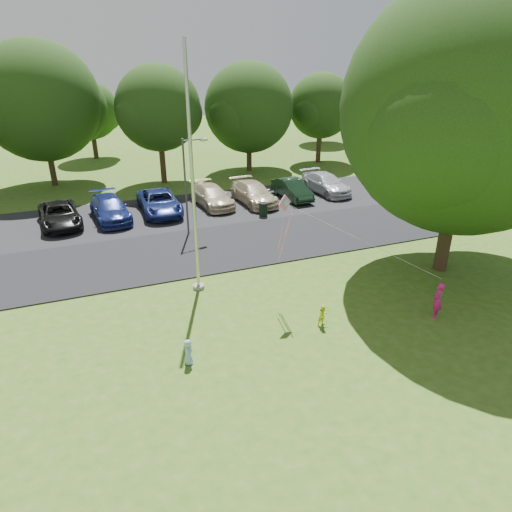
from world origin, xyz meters
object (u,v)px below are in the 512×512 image
object	(u,v)px
street_lamp	(189,178)
big_tree	(468,116)
trash_can	(263,210)
woman	(437,300)
child_yellow	(323,315)
kite	(288,215)
flagpole	(193,197)
child_blue	(188,352)

from	to	relation	value
street_lamp	big_tree	xyz separation A→B (m)	(9.88, -8.85, 3.87)
street_lamp	trash_can	distance (m)	5.76
trash_can	woman	world-z (taller)	woman
trash_can	child_yellow	distance (m)	12.57
woman	big_tree	bearing A→B (deg)	-173.21
big_tree	kite	xyz separation A→B (m)	(-8.17, -0.17, -3.23)
trash_can	child_yellow	size ratio (longest dim) A/B	1.00
flagpole	child_blue	world-z (taller)	flagpole
street_lamp	big_tree	distance (m)	13.82
woman	kite	bearing A→B (deg)	-71.03
flagpole	trash_can	size ratio (longest dim) A/B	11.42
trash_can	child_yellow	world-z (taller)	trash_can
kite	street_lamp	bearing A→B (deg)	78.53
trash_can	child_blue	xyz separation A→B (m)	(-7.84, -12.72, 0.02)
child_yellow	woman	bearing A→B (deg)	-20.37
trash_can	woman	distance (m)	13.48
street_lamp	child_yellow	xyz separation A→B (m)	(2.34, -11.07, -2.79)
street_lamp	kite	world-z (taller)	street_lamp
trash_can	kite	world-z (taller)	kite
trash_can	street_lamp	bearing A→B (deg)	-165.82
woman	kite	distance (m)	6.71
child_yellow	trash_can	bearing A→B (deg)	71.20
flagpole	kite	distance (m)	3.95
child_yellow	child_blue	world-z (taller)	child_blue
street_lamp	woman	distance (m)	14.10
street_lamp	kite	bearing A→B (deg)	-93.64
trash_can	big_tree	distance (m)	13.07
woman	child_blue	bearing A→B (deg)	-43.31
child_yellow	street_lamp	bearing A→B (deg)	94.83
street_lamp	kite	size ratio (longest dim) A/B	0.98
big_tree	kite	size ratio (longest dim) A/B	2.31
street_lamp	child_yellow	size ratio (longest dim) A/B	6.13
flagpole	child_yellow	size ratio (longest dim) A/B	11.43
street_lamp	trash_can	size ratio (longest dim) A/B	6.12
trash_can	kite	size ratio (longest dim) A/B	0.16
big_tree	woman	size ratio (longest dim) A/B	8.63
big_tree	trash_can	bearing A→B (deg)	116.31
street_lamp	kite	xyz separation A→B (m)	(1.70, -9.02, 0.65)
street_lamp	big_tree	size ratio (longest dim) A/B	0.42
woman	child_blue	size ratio (longest dim) A/B	1.60
big_tree	child_blue	bearing A→B (deg)	-168.38
trash_can	flagpole	bearing A→B (deg)	-128.75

